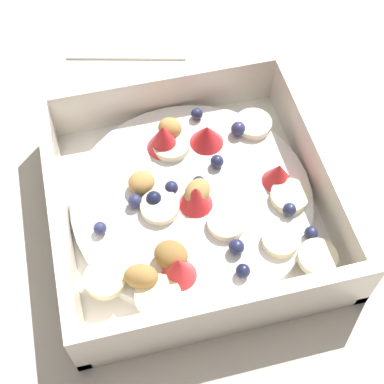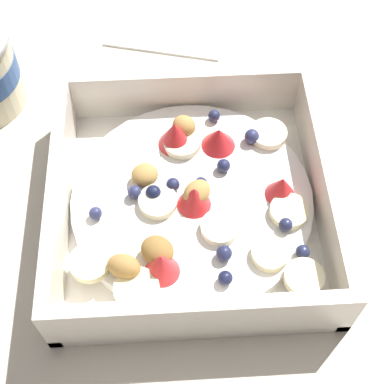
% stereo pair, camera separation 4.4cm
% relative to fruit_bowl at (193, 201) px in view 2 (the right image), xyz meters
% --- Properties ---
extents(ground_plane, '(2.40, 2.40, 0.00)m').
position_rel_fruit_bowl_xyz_m(ground_plane, '(0.01, -0.01, -0.02)').
color(ground_plane, beige).
extents(fruit_bowl, '(0.22, 0.22, 0.06)m').
position_rel_fruit_bowl_xyz_m(fruit_bowl, '(0.00, 0.00, 0.00)').
color(fruit_bowl, white).
rests_on(fruit_bowl, ground).
extents(folded_napkin, '(0.15, 0.15, 0.01)m').
position_rel_fruit_bowl_xyz_m(folded_napkin, '(0.25, 0.01, -0.02)').
color(folded_napkin, white).
rests_on(folded_napkin, ground).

